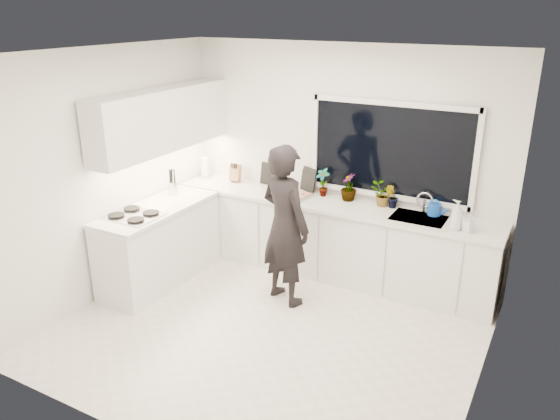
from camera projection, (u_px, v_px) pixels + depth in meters
The scene contains 25 objects.
floor at pixel (269, 331), 5.51m from camera, with size 4.00×3.50×0.02m, color beige.
wall_back at pixel (341, 160), 6.48m from camera, with size 4.00×0.02×2.70m, color white.
wall_left at pixel (108, 174), 5.94m from camera, with size 0.02×3.50×2.70m, color white.
wall_right at pixel (497, 248), 4.13m from camera, with size 0.02×3.50×2.70m, color white.
ceiling at pixel (266, 52), 4.56m from camera, with size 4.00×3.50×0.02m, color white.
window at pixel (391, 151), 6.11m from camera, with size 1.80×0.02×1.00m, color black.
base_cabinets_back at pixel (328, 240), 6.55m from camera, with size 3.92×0.58×0.88m, color white.
base_cabinets_left at pixel (160, 245), 6.39m from camera, with size 0.58×1.60×0.88m, color white.
countertop_back at pixel (329, 204), 6.38m from camera, with size 3.94×0.62×0.04m, color silver.
countertop_left at pixel (157, 208), 6.23m from camera, with size 0.62×1.60×0.04m, color silver.
upper_cabinets at pixel (162, 120), 6.24m from camera, with size 0.34×2.10×0.70m, color white.
sink at pixel (418, 222), 5.92m from camera, with size 0.58×0.42×0.14m, color silver.
faucet at pixel (424, 203), 6.03m from camera, with size 0.03×0.03×0.22m, color silver.
stovetop at pixel (134, 215), 5.94m from camera, with size 0.56×0.48×0.03m, color black.
person at pixel (285, 225), 5.79m from camera, with size 0.65×0.42×1.77m, color black.
pizza_tray at pixel (291, 195), 6.57m from camera, with size 0.44×0.32×0.03m, color silver.
pizza at pixel (291, 194), 6.56m from camera, with size 0.40×0.28×0.01m, color red.
watering_can at pixel (434, 209), 5.96m from camera, with size 0.14×0.14×0.13m, color #134AB7.
paper_towel_roll at pixel (205, 168), 7.24m from camera, with size 0.11×0.11×0.26m, color silver.
knife_block at pixel (235, 173), 7.08m from camera, with size 0.13×0.10×0.22m, color olive.
utensil_crock at pixel (173, 188), 6.62m from camera, with size 0.13×0.13×0.16m, color #BABABF.
picture_frame_large at pixel (268, 174), 6.96m from camera, with size 0.22×0.02×0.28m, color black.
picture_frame_small at pixel (308, 179), 6.70m from camera, with size 0.25×0.02×0.30m, color black.
herb_plants at pixel (361, 190), 6.31m from camera, with size 1.05×0.30×0.34m.
soap_bottles at pixel (459, 217), 5.53m from camera, with size 0.26×0.15×0.31m.
Camera 1 is at (2.37, -4.09, 3.08)m, focal length 35.00 mm.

